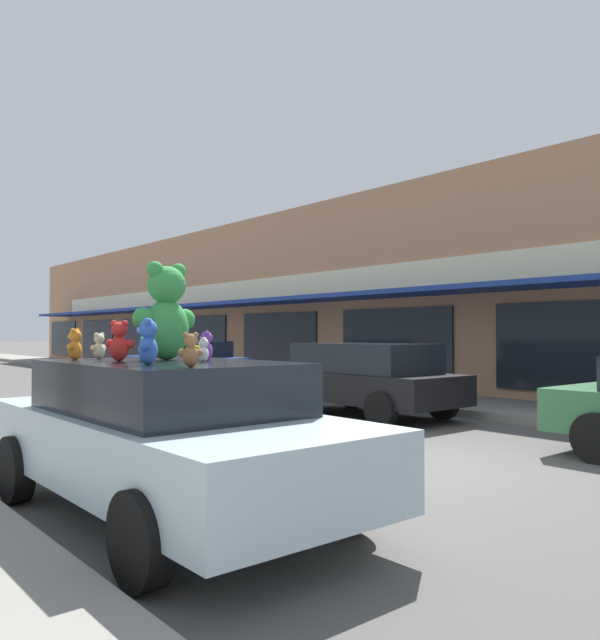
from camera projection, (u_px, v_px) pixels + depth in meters
The scene contains 16 objects.
ground_plane at pixel (386, 464), 8.04m from camera, with size 260.00×260.00×0.00m, color #514F4C.
sidewalk_far at pixel (594, 418), 11.78m from camera, with size 2.67×90.00×0.17m.
storefront_row at pixel (360, 305), 27.67m from camera, with size 14.98×41.89×5.90m.
plush_art_car at pixel (167, 432), 5.78m from camera, with size 2.07×4.50×1.43m.
teddy_bear_giant at pixel (166, 313), 6.17m from camera, with size 0.72×0.46×0.97m.
teddy_bear_brown at pixel (191, 350), 4.80m from camera, with size 0.20×0.15×0.27m.
teddy_bear_yellow at pixel (193, 347), 6.63m from camera, with size 0.14×0.19×0.25m.
teddy_bear_red at pixel (119, 341), 5.89m from camera, with size 0.26×0.26×0.39m.
teddy_bear_white at pixel (204, 350), 5.68m from camera, with size 0.15×0.16×0.23m.
teddy_bear_purple at pixel (206, 346), 6.05m from camera, with size 0.17×0.21×0.29m.
teddy_bear_blue at pixel (148, 342), 5.13m from camera, with size 0.24×0.28×0.39m.
teddy_bear_teal at pixel (144, 348), 6.44m from camera, with size 0.13×0.17×0.23m.
teddy_bear_orange at pixel (75, 345), 6.11m from camera, with size 0.21×0.21×0.31m.
teddy_bear_cream at pixel (99, 346), 6.40m from camera, with size 0.20×0.14×0.27m.
parked_car_far_center at pixel (365, 377), 12.63m from camera, with size 1.98×4.06×1.49m.
parked_car_far_right at pixel (185, 364), 18.19m from camera, with size 2.03×4.02×1.48m.
Camera 1 is at (-6.05, -5.47, 1.69)m, focal length 35.00 mm.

